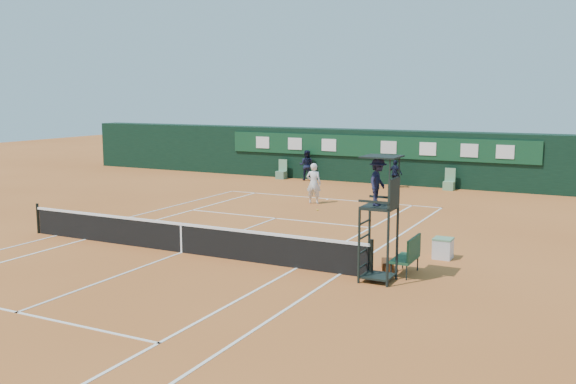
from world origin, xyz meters
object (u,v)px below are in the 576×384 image
at_px(player_bench, 409,254).
at_px(player, 314,183).
at_px(umpire_chair, 379,192).
at_px(cooler, 443,248).
at_px(tennis_net, 181,237).

height_order(player_bench, player, player).
relative_size(umpire_chair, cooler, 5.30).
distance_m(tennis_net, player, 10.39).
height_order(cooler, player, player).
height_order(umpire_chair, player, umpire_chair).
height_order(player_bench, cooler, player_bench).
relative_size(tennis_net, player, 6.84).
relative_size(cooler, player, 0.34).
relative_size(player_bench, cooler, 1.86).
bearing_deg(tennis_net, player_bench, 6.46).
distance_m(tennis_net, player_bench, 7.25).
xyz_separation_m(tennis_net, cooler, (7.64, 3.06, -0.18)).
relative_size(umpire_chair, player_bench, 2.85).
xyz_separation_m(umpire_chair, player, (-6.76, 10.56, -1.51)).
bearing_deg(tennis_net, player, 90.68).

